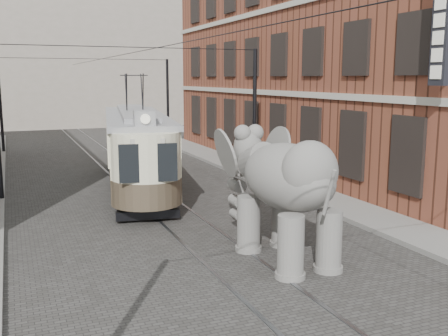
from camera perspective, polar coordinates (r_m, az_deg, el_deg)
name	(u,v)px	position (r m, az deg, el deg)	size (l,w,h in m)	color
ground	(189,227)	(16.87, -3.87, -6.42)	(120.00, 120.00, 0.00)	#3C3937
tram_rails	(189,226)	(16.86, -3.87, -6.39)	(1.54, 80.00, 0.02)	slate
sidewalk_right	(345,207)	(19.52, 13.11, -4.18)	(2.00, 60.00, 0.15)	slate
brick_building	(328,54)	(29.24, 11.32, 12.17)	(8.00, 26.00, 12.00)	brown
distant_block	(61,55)	(55.65, -17.48, 11.75)	(28.00, 10.00, 14.00)	gray
catenary	(143,122)	(21.02, -8.85, 5.04)	(11.00, 30.20, 6.00)	black
tram	(136,131)	(23.01, -9.67, 4.02)	(2.54, 12.29, 4.88)	beige
elephant	(287,196)	(13.47, 6.95, -3.12)	(3.09, 5.60, 3.43)	slate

